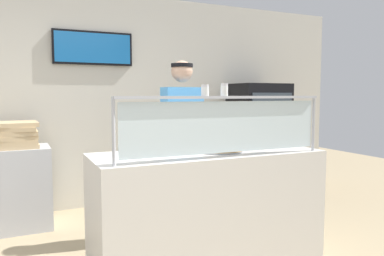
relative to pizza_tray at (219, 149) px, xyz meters
The scene contains 12 objects.
ground_plane 1.16m from the pizza_tray, 99.83° to the left, with size 12.00×12.00×0.00m, color tan.
shop_rear_unit 2.12m from the pizza_tray, 93.25° to the left, with size 6.31×0.13×2.70m.
serving_counter 0.50m from the pizza_tray, behind, with size 1.91×0.73×0.95m, color silver.
sneeze_guard 0.42m from the pizza_tray, 110.18° to the right, with size 1.74×0.06×0.47m.
pizza_tray is the anchor object (origin of this frame).
pizza_server 0.06m from the pizza_tray, 157.69° to the right, with size 0.07×0.28×0.01m, color #ADAFB7.
parmesan_shaker 0.64m from the pizza_tray, 133.94° to the right, with size 0.06×0.06×0.08m.
pepper_flake_shaker 0.59m from the pizza_tray, 113.16° to the right, with size 0.06×0.06×0.09m.
worker_figure 0.63m from the pizza_tray, 95.93° to the left, with size 0.41×0.50×1.76m.
drink_fridge 2.25m from the pizza_tray, 46.66° to the left, with size 0.74×0.62×1.58m.
prep_shelf 2.31m from the pizza_tray, 135.01° to the left, with size 0.70×0.55×0.87m, color #B7BABF.
pizza_box_stack 2.26m from the pizza_tray, 135.17° to the left, with size 0.51×0.50×0.27m.
Camera 1 is at (-0.47, -2.40, 1.43)m, focal length 35.16 mm.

